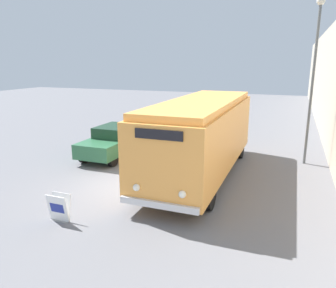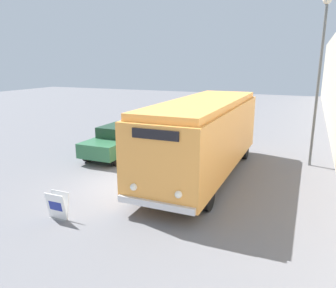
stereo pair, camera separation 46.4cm
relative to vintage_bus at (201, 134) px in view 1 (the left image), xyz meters
name	(u,v)px [view 1 (the left image)]	position (x,y,z in m)	size (l,w,h in m)	color
ground_plane	(127,187)	(-2.27, -2.32, -1.78)	(80.00, 80.00, 0.00)	slate
building_wall_right	(332,84)	(5.32, 7.68, 1.65)	(0.30, 60.00, 6.85)	#B2A893
vintage_bus	(201,134)	(0.00, 0.00, 0.00)	(2.61, 9.22, 3.16)	black
sign_board	(59,208)	(-2.83, -5.50, -1.37)	(0.68, 0.32, 0.84)	gray
streetlamp	(315,62)	(4.11, 3.30, 2.86)	(0.36, 0.36, 7.29)	#595E60
parked_car_near	(115,141)	(-4.83, 1.27, -0.99)	(1.82, 4.50, 1.53)	black
parked_car_mid	(165,118)	(-4.91, 8.43, -0.99)	(2.07, 4.47, 1.53)	black
parked_car_far	(190,108)	(-4.95, 14.53, -1.00)	(2.27, 4.25, 1.56)	black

